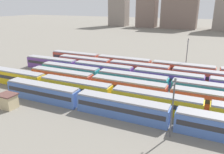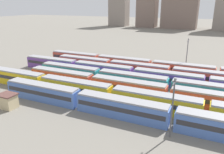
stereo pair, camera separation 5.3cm
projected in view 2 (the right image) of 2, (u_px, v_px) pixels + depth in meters
name	position (u px, v px, depth m)	size (l,w,h in m)	color
ground_plane	(75.00, 78.00, 64.40)	(600.00, 600.00, 0.00)	slate
train_track_1	(206.00, 111.00, 40.74)	(112.50, 3.06, 3.75)	yellow
train_track_2	(217.00, 102.00, 44.57)	(93.60, 3.06, 3.75)	#BC4C38
train_track_4	(133.00, 74.00, 61.98)	(74.70, 3.06, 3.75)	#6B429E
train_track_5	(207.00, 78.00, 59.03)	(93.60, 3.06, 3.75)	#BC4C38
train_track_6	(152.00, 66.00, 70.01)	(74.70, 3.06, 3.75)	#BC4C38
catenary_pole_0	(173.00, 106.00, 34.42)	(0.24, 3.20, 10.00)	#4C4C51
catenary_pole_1	(187.00, 54.00, 67.31)	(0.24, 3.20, 10.74)	#4C4C51
signal_hut	(8.00, 101.00, 45.77)	(3.60, 3.00, 3.04)	#C6B284
distant_building_0	(119.00, 0.00, 210.49)	(16.95, 12.78, 47.14)	gray
distant_building_1	(147.00, 13.00, 203.04)	(17.16, 13.72, 24.32)	#7A665B
distant_building_2	(181.00, 4.00, 189.11)	(29.20, 17.31, 40.34)	#7A665B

